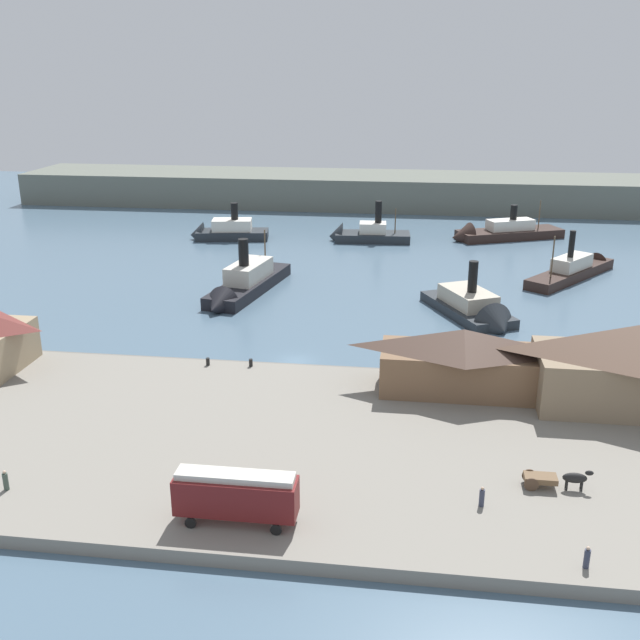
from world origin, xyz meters
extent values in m
plane|color=slate|center=(0.00, 0.00, 0.00)|extent=(320.00, 320.00, 0.00)
cube|color=gray|center=(0.00, -22.00, 0.60)|extent=(110.00, 36.00, 1.20)
cube|color=#666159|center=(0.00, -3.60, 0.50)|extent=(110.00, 0.80, 1.00)
cube|color=brown|center=(19.68, -8.74, 3.52)|extent=(17.34, 7.30, 4.65)
pyramid|color=#473328|center=(19.68, -8.74, 7.04)|extent=(17.69, 7.66, 2.38)
cube|color=#847056|center=(37.33, -10.38, 4.03)|extent=(20.36, 9.29, 5.65)
cube|color=maroon|center=(1.44, -35.93, 3.55)|extent=(9.46, 2.49, 2.90)
cube|color=beige|center=(1.44, -35.93, 5.25)|extent=(9.08, 1.75, 0.50)
cylinder|color=black|center=(4.75, -34.68, 1.65)|extent=(0.90, 0.18, 0.90)
cylinder|color=black|center=(4.75, -37.17, 1.65)|extent=(0.90, 0.18, 0.90)
cylinder|color=black|center=(-1.87, -34.68, 1.65)|extent=(0.90, 0.18, 0.90)
cylinder|color=black|center=(-1.87, -37.17, 1.65)|extent=(0.90, 0.18, 0.90)
cube|color=brown|center=(25.37, -27.68, 2.05)|extent=(2.69, 1.44, 0.50)
cylinder|color=#4C3828|center=(24.56, -26.96, 1.80)|extent=(1.20, 0.10, 1.20)
cylinder|color=#4C3828|center=(24.56, -28.40, 1.80)|extent=(1.20, 0.10, 1.20)
ellipsoid|color=black|center=(28.11, -27.68, 2.30)|extent=(2.00, 0.70, 0.90)
ellipsoid|color=black|center=(29.21, -27.68, 2.85)|extent=(0.70, 0.32, 0.44)
cylinder|color=black|center=(28.71, -27.48, 1.70)|extent=(0.16, 0.16, 1.00)
cylinder|color=black|center=(28.71, -27.88, 1.70)|extent=(0.16, 0.16, 1.00)
cylinder|color=black|center=(27.51, -27.48, 1.70)|extent=(0.16, 0.16, 1.00)
cylinder|color=black|center=(27.51, -27.88, 1.70)|extent=(0.16, 0.16, 1.00)
cylinder|color=#3D4C42|center=(-18.68, -34.01, 1.96)|extent=(0.44, 0.44, 1.51)
sphere|color=#CCA889|center=(-18.68, -34.01, 2.85)|extent=(0.28, 0.28, 0.28)
cylinder|color=#33384C|center=(27.05, -37.99, 1.93)|extent=(0.43, 0.43, 1.47)
sphere|color=#CCA889|center=(27.05, -37.99, 2.80)|extent=(0.27, 0.27, 0.27)
cylinder|color=#33384C|center=(20.32, -31.15, 1.93)|extent=(0.43, 0.43, 1.47)
sphere|color=#CCA889|center=(20.32, -31.15, 2.80)|extent=(0.27, 0.27, 0.27)
cylinder|color=black|center=(-4.44, -5.19, 1.65)|extent=(0.44, 0.44, 0.90)
cylinder|color=black|center=(-9.54, -5.54, 1.65)|extent=(0.44, 0.44, 0.90)
cube|color=black|center=(-12.40, 28.64, 0.97)|extent=(9.82, 24.02, 1.94)
cone|color=black|center=(-14.54, 17.15, 0.97)|extent=(5.76, 5.07, 5.08)
cube|color=beige|center=(-12.40, 28.64, 3.36)|extent=(6.25, 10.89, 2.83)
cylinder|color=black|center=(-12.73, 26.87, 6.91)|extent=(1.62, 1.62, 4.28)
cylinder|color=brown|center=(-11.12, 35.54, 5.34)|extent=(0.24, 0.24, 6.80)
cube|color=black|center=(40.76, 43.42, 0.86)|extent=(17.93, 21.58, 1.72)
cone|color=black|center=(47.93, 52.85, 0.86)|extent=(5.81, 5.85, 4.06)
cube|color=beige|center=(40.76, 43.42, 2.84)|extent=(8.04, 9.02, 2.25)
cylinder|color=black|center=(40.25, 42.76, 6.25)|extent=(1.00, 1.00, 4.55)
cylinder|color=brown|center=(36.46, 37.77, 5.14)|extent=(0.24, 0.24, 6.84)
cube|color=black|center=(33.75, 74.20, 0.94)|extent=(23.31, 14.93, 1.88)
cone|color=black|center=(23.39, 69.76, 0.94)|extent=(6.06, 7.03, 5.91)
cube|color=silver|center=(33.75, 74.20, 2.97)|extent=(10.50, 7.37, 2.18)
cylinder|color=black|center=(34.26, 74.42, 5.59)|extent=(1.43, 1.43, 3.06)
cylinder|color=brown|center=(39.96, 76.87, 4.85)|extent=(0.24, 0.24, 5.94)
cube|color=#23282D|center=(22.04, 21.52, 0.71)|extent=(13.76, 18.29, 1.43)
cone|color=#23282D|center=(25.86, 13.91, 0.71)|extent=(6.89, 5.50, 6.17)
cube|color=#B2A893|center=(22.04, 21.52, 2.56)|extent=(8.78, 10.57, 2.27)
cylinder|color=black|center=(22.49, 20.63, 5.99)|extent=(1.36, 1.36, 4.57)
cube|color=#23282D|center=(5.04, 67.75, 0.89)|extent=(15.77, 7.32, 1.78)
cone|color=#23282D|center=(-2.66, 67.30, 0.89)|extent=(3.11, 5.94, 5.78)
cube|color=silver|center=(5.04, 67.75, 2.85)|extent=(5.73, 4.47, 2.15)
cylinder|color=black|center=(6.12, 67.81, 6.18)|extent=(1.39, 1.39, 4.51)
cylinder|color=brown|center=(9.66, 68.02, 4.36)|extent=(0.24, 0.24, 5.16)
cube|color=#23282D|center=(-24.54, 65.67, 0.94)|extent=(15.76, 8.20, 1.88)
cone|color=#23282D|center=(-31.96, 64.50, 0.94)|extent=(3.50, 5.70, 5.34)
cube|color=silver|center=(-24.54, 65.67, 3.05)|extent=(8.77, 5.93, 2.36)
cylinder|color=black|center=(-23.94, 65.77, 5.97)|extent=(1.51, 1.51, 3.47)
cube|color=#60665B|center=(0.00, 110.00, 4.00)|extent=(180.00, 24.00, 8.00)
camera|label=1|loc=(14.29, -83.14, 34.46)|focal=41.20mm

